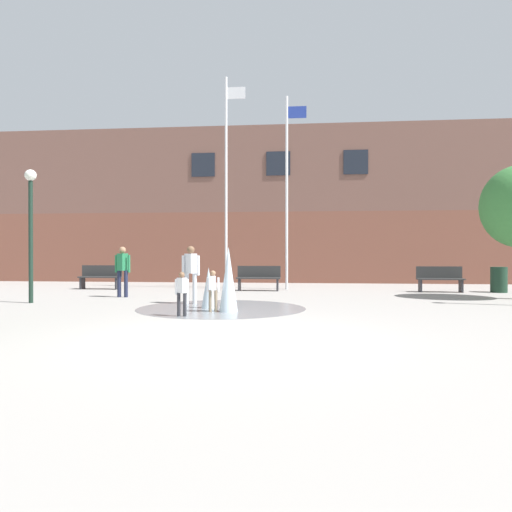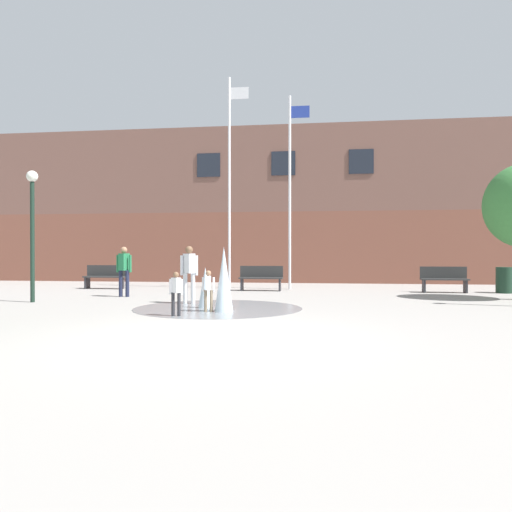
% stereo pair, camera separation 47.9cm
% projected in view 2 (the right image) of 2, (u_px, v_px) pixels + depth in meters
% --- Properties ---
extents(ground_plane, '(100.00, 100.00, 0.00)m').
position_uv_depth(ground_plane, '(212.00, 339.00, 8.20)').
color(ground_plane, gray).
extents(library_building, '(36.00, 6.05, 7.29)m').
position_uv_depth(library_building, '(288.00, 209.00, 25.81)').
color(library_building, brown).
rests_on(library_building, ground).
extents(splash_fountain, '(4.27, 4.27, 1.55)m').
position_uv_depth(splash_fountain, '(218.00, 289.00, 12.24)').
color(splash_fountain, gray).
rests_on(splash_fountain, ground).
extents(park_bench_far_left, '(1.60, 0.44, 0.91)m').
position_uv_depth(park_bench_far_left, '(105.00, 276.00, 19.30)').
color(park_bench_far_left, '#28282D').
rests_on(park_bench_far_left, ground).
extents(park_bench_left_of_flagpoles, '(1.60, 0.44, 0.91)m').
position_uv_depth(park_bench_left_of_flagpoles, '(261.00, 278.00, 18.33)').
color(park_bench_left_of_flagpoles, '#28282D').
rests_on(park_bench_left_of_flagpoles, ground).
extents(park_bench_far_right, '(1.60, 0.44, 0.91)m').
position_uv_depth(park_bench_far_right, '(444.00, 279.00, 17.48)').
color(park_bench_far_right, '#28282D').
rests_on(park_bench_far_right, ground).
extents(adult_watching, '(0.50, 0.38, 1.59)m').
position_uv_depth(adult_watching, '(189.00, 270.00, 13.75)').
color(adult_watching, silver).
rests_on(adult_watching, ground).
extents(adult_near_bench, '(0.50, 0.37, 1.59)m').
position_uv_depth(adult_near_bench, '(124.00, 267.00, 15.82)').
color(adult_near_bench, '#1E233D').
rests_on(adult_near_bench, ground).
extents(child_with_pink_shirt, '(0.31, 0.22, 0.99)m').
position_uv_depth(child_with_pink_shirt, '(176.00, 290.00, 11.06)').
color(child_with_pink_shirt, '#28282D').
rests_on(child_with_pink_shirt, ground).
extents(child_in_fountain, '(0.31, 0.23, 0.99)m').
position_uv_depth(child_in_fountain, '(208.00, 288.00, 11.83)').
color(child_in_fountain, '#89755B').
rests_on(child_in_fountain, ground).
extents(flagpole_left, '(0.80, 0.10, 8.19)m').
position_uv_depth(flagpole_left, '(230.00, 177.00, 19.32)').
color(flagpole_left, silver).
rests_on(flagpole_left, ground).
extents(flagpole_right, '(0.80, 0.10, 7.38)m').
position_uv_depth(flagpole_right, '(291.00, 186.00, 19.01)').
color(flagpole_right, silver).
rests_on(flagpole_right, ground).
extents(lamp_post_left_lane, '(0.32, 0.32, 3.73)m').
position_uv_depth(lamp_post_left_lane, '(32.00, 216.00, 14.10)').
color(lamp_post_left_lane, '#192D23').
rests_on(lamp_post_left_lane, ground).
extents(trash_can, '(0.56, 0.56, 0.90)m').
position_uv_depth(trash_can, '(504.00, 280.00, 17.27)').
color(trash_can, '#193323').
rests_on(trash_can, ground).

